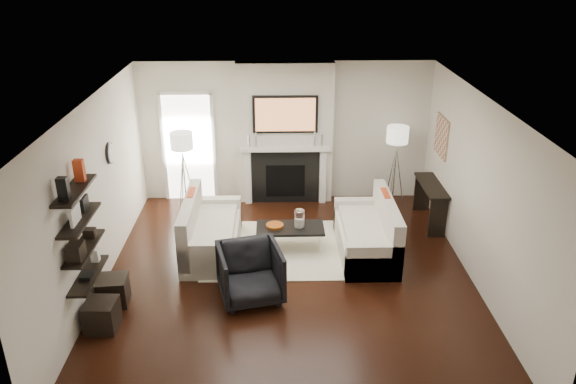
{
  "coord_description": "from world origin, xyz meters",
  "views": [
    {
      "loc": [
        -0.19,
        -7.27,
        4.6
      ],
      "look_at": [
        0.0,
        0.6,
        1.15
      ],
      "focal_mm": 35.0,
      "sensor_mm": 36.0,
      "label": 1
    }
  ],
  "objects_px": {
    "coffee_table": "(290,228)",
    "armchair": "(250,271)",
    "loveseat_right_base": "(365,241)",
    "loveseat_left_base": "(212,240)",
    "lamp_left_shade": "(181,141)",
    "ottoman_near": "(113,291)",
    "lamp_right_shade": "(398,135)"
  },
  "relations": [
    {
      "from": "loveseat_right_base",
      "to": "armchair",
      "type": "distance_m",
      "value": 2.21
    },
    {
      "from": "coffee_table",
      "to": "armchair",
      "type": "relative_size",
      "value": 1.27
    },
    {
      "from": "coffee_table",
      "to": "armchair",
      "type": "xyz_separation_m",
      "value": [
        -0.6,
        -1.36,
        0.03
      ]
    },
    {
      "from": "lamp_right_shade",
      "to": "ottoman_near",
      "type": "bearing_deg",
      "value": -145.71
    },
    {
      "from": "loveseat_left_base",
      "to": "coffee_table",
      "type": "xyz_separation_m",
      "value": [
        1.27,
        0.03,
        0.19
      ]
    },
    {
      "from": "lamp_left_shade",
      "to": "ottoman_near",
      "type": "height_order",
      "value": "lamp_left_shade"
    },
    {
      "from": "coffee_table",
      "to": "lamp_right_shade",
      "type": "bearing_deg",
      "value": 39.07
    },
    {
      "from": "loveseat_right_base",
      "to": "coffee_table",
      "type": "bearing_deg",
      "value": 173.92
    },
    {
      "from": "loveseat_left_base",
      "to": "lamp_right_shade",
      "type": "height_order",
      "value": "lamp_right_shade"
    },
    {
      "from": "coffee_table",
      "to": "armchair",
      "type": "distance_m",
      "value": 1.49
    },
    {
      "from": "loveseat_right_base",
      "to": "coffee_table",
      "type": "relative_size",
      "value": 1.64
    },
    {
      "from": "loveseat_right_base",
      "to": "coffee_table",
      "type": "xyz_separation_m",
      "value": [
        -1.22,
        0.13,
        0.19
      ]
    },
    {
      "from": "coffee_table",
      "to": "lamp_right_shade",
      "type": "xyz_separation_m",
      "value": [
        2.01,
        1.63,
        1.05
      ]
    },
    {
      "from": "armchair",
      "to": "ottoman_near",
      "type": "xyz_separation_m",
      "value": [
        -1.91,
        -0.09,
        -0.23
      ]
    },
    {
      "from": "coffee_table",
      "to": "lamp_left_shade",
      "type": "xyz_separation_m",
      "value": [
        -1.89,
        1.37,
        1.05
      ]
    },
    {
      "from": "lamp_left_shade",
      "to": "loveseat_left_base",
      "type": "bearing_deg",
      "value": -66.09
    },
    {
      "from": "loveseat_right_base",
      "to": "armchair",
      "type": "bearing_deg",
      "value": -145.79
    },
    {
      "from": "armchair",
      "to": "loveseat_left_base",
      "type": "bearing_deg",
      "value": 103.05
    },
    {
      "from": "lamp_left_shade",
      "to": "armchair",
      "type": "bearing_deg",
      "value": -64.68
    },
    {
      "from": "armchair",
      "to": "ottoman_near",
      "type": "bearing_deg",
      "value": 168.9
    },
    {
      "from": "loveseat_left_base",
      "to": "ottoman_near",
      "type": "height_order",
      "value": "loveseat_left_base"
    },
    {
      "from": "lamp_left_shade",
      "to": "ottoman_near",
      "type": "relative_size",
      "value": 1.0
    },
    {
      "from": "loveseat_right_base",
      "to": "lamp_left_shade",
      "type": "height_order",
      "value": "lamp_left_shade"
    },
    {
      "from": "loveseat_left_base",
      "to": "loveseat_right_base",
      "type": "relative_size",
      "value": 1.0
    },
    {
      "from": "loveseat_left_base",
      "to": "lamp_right_shade",
      "type": "distance_m",
      "value": 3.88
    },
    {
      "from": "loveseat_right_base",
      "to": "coffee_table",
      "type": "height_order",
      "value": "same"
    },
    {
      "from": "loveseat_left_base",
      "to": "coffee_table",
      "type": "relative_size",
      "value": 1.64
    },
    {
      "from": "loveseat_left_base",
      "to": "lamp_right_shade",
      "type": "bearing_deg",
      "value": 26.79
    },
    {
      "from": "loveseat_left_base",
      "to": "coffee_table",
      "type": "height_order",
      "value": "same"
    },
    {
      "from": "loveseat_left_base",
      "to": "lamp_left_shade",
      "type": "distance_m",
      "value": 1.97
    },
    {
      "from": "loveseat_right_base",
      "to": "lamp_left_shade",
      "type": "relative_size",
      "value": 4.5
    },
    {
      "from": "lamp_right_shade",
      "to": "loveseat_right_base",
      "type": "bearing_deg",
      "value": -114.17
    }
  ]
}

